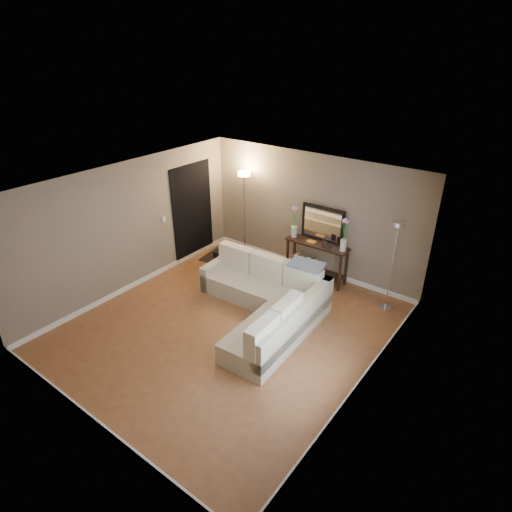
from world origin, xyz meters
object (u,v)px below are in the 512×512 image
Objects in this scene: floor_lamp_lit at (244,197)px; floor_lamp_unlit at (395,249)px; sectional_sofa at (267,300)px; console_table at (313,258)px.

floor_lamp_unlit is (3.62, -0.25, -0.14)m from floor_lamp_lit.
floor_lamp_lit reaches higher than sectional_sofa.
console_table is 0.76× the size of floor_lamp_unlit.
floor_lamp_unlit reaches higher than console_table.
floor_lamp_lit is at bearing 177.96° from console_table.
sectional_sofa is at bearing -87.95° from console_table.
floor_lamp_unlit reaches higher than sectional_sofa.
sectional_sofa is at bearing -137.26° from floor_lamp_unlit.
floor_lamp_lit is at bearing 137.22° from sectional_sofa.
floor_lamp_lit is (-1.95, 1.80, 1.08)m from sectional_sofa.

